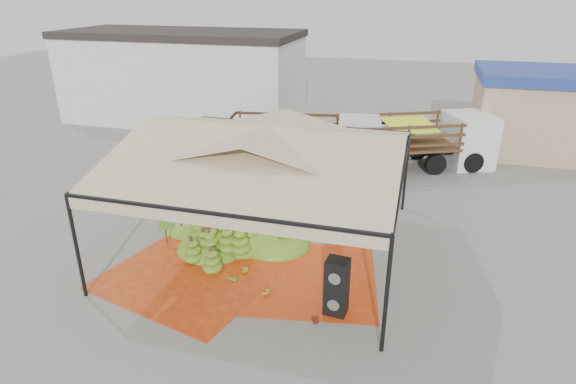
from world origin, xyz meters
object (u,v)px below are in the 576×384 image
(vendor, at_px, (354,173))
(truck_right, at_px, (422,136))
(speaker_stack, at_px, (337,287))
(banana_heap, at_px, (235,220))
(truck_left, at_px, (310,137))

(vendor, relative_size, truck_right, 0.26)
(speaker_stack, height_order, truck_right, truck_right)
(banana_heap, bearing_deg, truck_left, 83.57)
(banana_heap, height_order, vendor, vendor)
(banana_heap, height_order, speaker_stack, speaker_stack)
(banana_heap, height_order, truck_right, truck_right)
(vendor, height_order, truck_left, truck_left)
(vendor, xyz_separation_m, truck_right, (2.46, 4.23, 0.54))
(truck_left, height_order, truck_right, truck_right)
(speaker_stack, xyz_separation_m, truck_left, (-3.19, 10.47, 0.66))
(banana_heap, distance_m, vendor, 5.62)
(vendor, height_order, truck_right, truck_right)
(banana_heap, xyz_separation_m, truck_left, (0.82, 7.31, 0.83))
(truck_right, bearing_deg, banana_heap, -147.50)
(banana_heap, xyz_separation_m, speaker_stack, (4.01, -3.16, 0.17))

